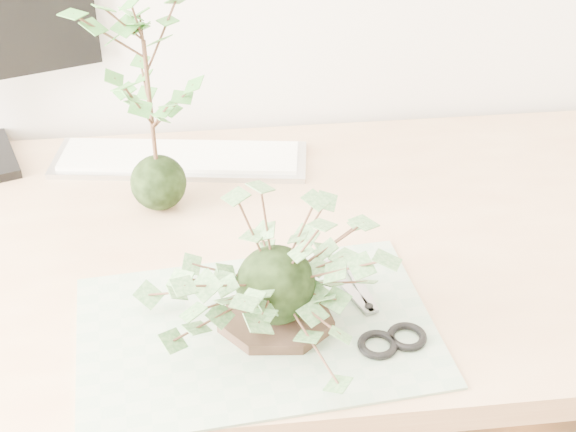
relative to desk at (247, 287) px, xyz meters
The scene contains 7 objects.
desk is the anchor object (origin of this frame).
cutting_mat 0.22m from the desk, 89.82° to the right, with size 0.44×0.30×0.00m, color gray.
stone_dish 0.22m from the desk, 82.26° to the right, with size 0.15×0.15×0.01m, color black.
ivy_kokedama 0.28m from the desk, 82.26° to the right, with size 0.32×0.32×0.20m.
maple_kokedama 0.38m from the desk, 139.16° to the left, with size 0.25×0.25×0.36m.
keyboard 0.27m from the desk, 111.36° to the left, with size 0.44×0.19×0.02m.
scissors 0.28m from the desk, 55.29° to the right, with size 0.10×0.21×0.01m.
Camera 1 is at (-0.10, 0.28, 1.43)m, focal length 50.00 mm.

